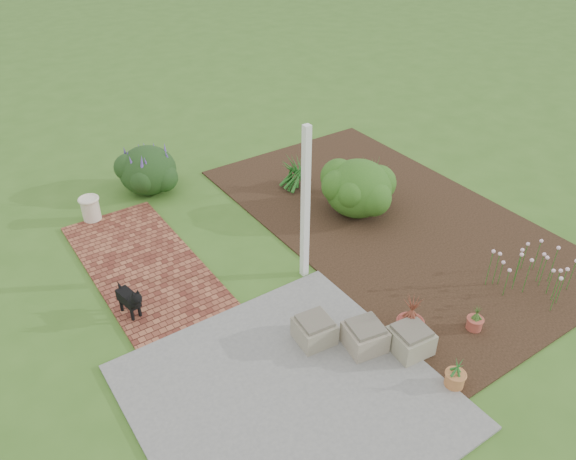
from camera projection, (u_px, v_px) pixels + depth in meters
ground at (292, 284)px, 8.58m from camera, size 80.00×80.00×0.00m
concrete_patio at (289, 396)px, 6.79m from camera, size 3.50×3.50×0.04m
brick_path at (143, 264)px, 8.98m from camera, size 1.60×3.50×0.04m
garden_bed at (390, 219)px, 10.09m from camera, size 4.00×7.00×0.03m
veranda_post at (305, 206)px, 8.10m from camera, size 0.10×0.10×2.50m
stone_trough_near at (410, 341)px, 7.31m from camera, size 0.53×0.53×0.32m
stone_trough_mid at (314, 331)px, 7.46m from camera, size 0.52×0.52×0.32m
stone_trough_far at (365, 337)px, 7.36m from camera, size 0.57×0.57×0.32m
black_dog at (130, 299)px, 7.79m from camera, size 0.25×0.57×0.50m
cream_ceramic_urn at (91, 209)px, 9.93m from camera, size 0.42×0.42×0.42m
evergreen_shrub at (358, 187)px, 9.99m from camera, size 1.25×1.25×1.02m
agapanthus_clump_back at (370, 173)px, 10.69m from camera, size 0.89×0.89×0.78m
agapanthus_clump_front at (295, 170)px, 10.81m from camera, size 1.08×1.08×0.75m
pink_flower_patch at (536, 273)px, 8.23m from camera, size 1.37×1.37×0.67m
terracotta_pot_bronze at (409, 329)px, 7.53m from camera, size 0.37×0.37×0.28m
terracotta_pot_small_left at (475, 323)px, 7.69m from camera, size 0.27×0.27×0.18m
terracotta_pot_small_right at (455, 379)px, 6.86m from camera, size 0.30×0.30×0.20m
purple_flowering_bush at (147, 169)px, 10.73m from camera, size 1.41×1.41×0.93m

